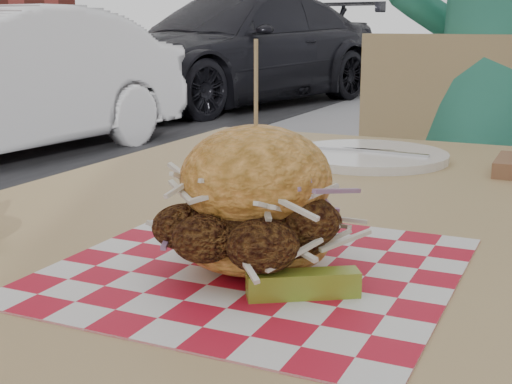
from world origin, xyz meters
TOP-DOWN VIEW (x-y plane):
  - diner at (0.09, 1.09)m, footprint 0.64×0.47m
  - car_dark at (-3.60, 7.09)m, footprint 2.93×4.86m
  - patio_table at (-0.01, 0.01)m, footprint 0.80×1.20m
  - patio_chair at (-0.00, 0.93)m, footprint 0.44×0.45m
  - paper_liner at (0.05, -0.22)m, footprint 0.36×0.36m
  - sandwich at (0.05, -0.22)m, footprint 0.19×0.19m
  - pickle_spear at (0.12, -0.27)m, footprint 0.09×0.07m
  - place_setting at (-0.01, 0.36)m, footprint 0.27×0.27m

SIDE VIEW (x-z plane):
  - patio_chair at x=0.00m, z-range 0.08..1.03m
  - car_dark at x=-3.60m, z-range 0.00..1.32m
  - patio_table at x=-0.01m, z-range 0.30..1.05m
  - paper_liner at x=0.05m, z-range 0.75..0.75m
  - place_setting at x=-0.01m, z-range 0.75..0.77m
  - pickle_spear at x=0.12m, z-range 0.75..0.77m
  - sandwich at x=0.05m, z-range 0.71..0.92m
  - diner at x=0.09m, z-range 0.00..1.64m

